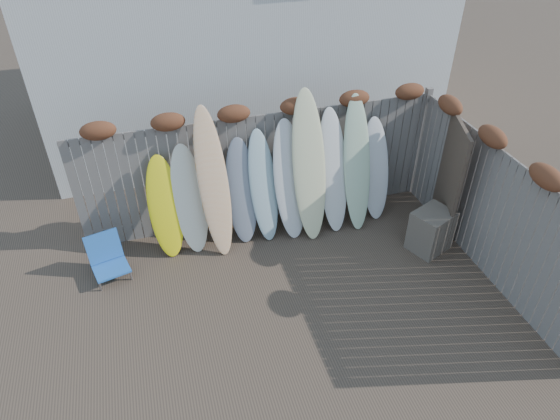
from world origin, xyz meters
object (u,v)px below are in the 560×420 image
object	(u,v)px
beach_chair	(107,258)
lattice_panel	(447,177)
surfboard_0	(165,207)
wooden_crate	(431,231)

from	to	relation	value
beach_chair	lattice_panel	bearing A→B (deg)	-3.85
surfboard_0	wooden_crate	bearing A→B (deg)	-16.37
wooden_crate	surfboard_0	bearing A→B (deg)	163.61
wooden_crate	surfboard_0	distance (m)	4.30
beach_chair	lattice_panel	xyz separation A→B (m)	(5.52, -0.37, 0.71)
beach_chair	lattice_panel	distance (m)	5.58
lattice_panel	surfboard_0	xyz separation A→B (m)	(-4.54, 0.73, -0.20)
wooden_crate	beach_chair	bearing A→B (deg)	170.50
beach_chair	wooden_crate	world-z (taller)	wooden_crate
lattice_panel	surfboard_0	world-z (taller)	lattice_panel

